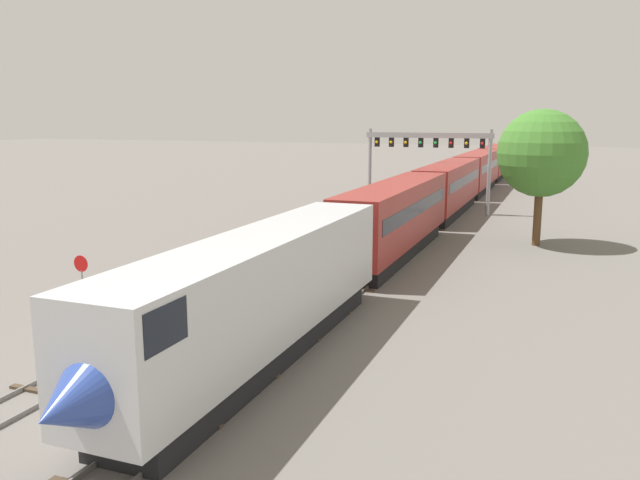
{
  "coord_description": "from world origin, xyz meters",
  "views": [
    {
      "loc": [
        12.33,
        -17.31,
        9.02
      ],
      "look_at": [
        1.0,
        12.0,
        3.0
      ],
      "focal_mm": 36.06,
      "sensor_mm": 36.0,
      "label": 1
    }
  ],
  "objects_px": {
    "trackside_tree_left": "(542,154)",
    "signal_gantry": "(428,151)",
    "stop_sign": "(82,277)",
    "passenger_train": "(450,187)"
  },
  "relations": [
    {
      "from": "trackside_tree_left",
      "to": "signal_gantry",
      "type": "bearing_deg",
      "value": 128.88
    },
    {
      "from": "signal_gantry",
      "to": "stop_sign",
      "type": "distance_m",
      "value": 39.44
    },
    {
      "from": "stop_sign",
      "to": "passenger_train",
      "type": "bearing_deg",
      "value": 75.27
    },
    {
      "from": "passenger_train",
      "to": "trackside_tree_left",
      "type": "distance_m",
      "value": 15.95
    },
    {
      "from": "stop_sign",
      "to": "trackside_tree_left",
      "type": "relative_size",
      "value": 0.3
    },
    {
      "from": "passenger_train",
      "to": "stop_sign",
      "type": "distance_m",
      "value": 39.35
    },
    {
      "from": "passenger_train",
      "to": "trackside_tree_left",
      "type": "relative_size",
      "value": 10.34
    },
    {
      "from": "passenger_train",
      "to": "trackside_tree_left",
      "type": "height_order",
      "value": "trackside_tree_left"
    },
    {
      "from": "stop_sign",
      "to": "signal_gantry",
      "type": "bearing_deg",
      "value": 78.61
    },
    {
      "from": "passenger_train",
      "to": "stop_sign",
      "type": "xyz_separation_m",
      "value": [
        -10.0,
        -38.05,
        -0.74
      ]
    }
  ]
}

